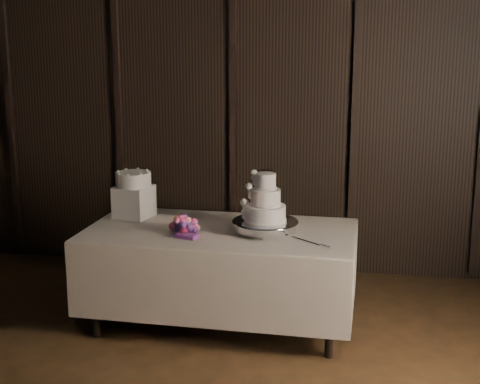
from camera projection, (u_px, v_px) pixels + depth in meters
name	position (u px, v px, depth m)	size (l,w,h in m)	color
room	(89.00, 195.00, 2.76)	(6.08, 7.08, 3.08)	black
display_table	(220.00, 273.00, 5.03)	(2.03, 1.11, 0.76)	beige
cake_stand	(265.00, 227.00, 4.85)	(0.48, 0.48, 0.09)	silver
wedding_cake	(262.00, 203.00, 4.80)	(0.33, 0.29, 0.35)	white
bouquet	(184.00, 225.00, 4.85)	(0.26, 0.36, 0.17)	#D34976
box_pedestal	(134.00, 202.00, 5.28)	(0.26, 0.26, 0.25)	white
small_cake	(133.00, 179.00, 5.24)	(0.28, 0.28, 0.11)	white
cake_knife	(305.00, 241.00, 4.64)	(0.37, 0.02, 0.01)	silver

